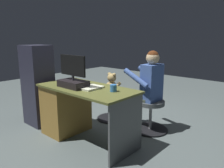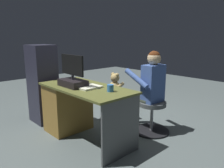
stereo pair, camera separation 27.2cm
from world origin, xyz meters
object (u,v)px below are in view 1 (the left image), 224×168
computer_mouse (73,81)px  teddy_bear (112,84)px  person (146,84)px  desk (71,107)px  visitor_chair (151,114)px  monitor (73,79)px  cup (113,88)px  office_chair_teddy (112,104)px  keyboard (86,85)px  tv_remote (66,83)px

computer_mouse → teddy_bear: 0.77m
teddy_bear → person: bearing=-177.9°
desk → visitor_chair: desk is taller
monitor → computer_mouse: 0.32m
cup → person: size_ratio=0.07×
teddy_bear → office_chair_teddy: bearing=90.0°
keyboard → computer_mouse: (0.30, -0.00, 0.01)m
tv_remote → office_chair_teddy: 1.00m
monitor → person: bearing=-118.6°
tv_remote → teddy_bear: (-0.12, -0.87, -0.14)m
office_chair_teddy → visitor_chair: bearing=-176.8°
office_chair_teddy → person: bearing=-176.8°
tv_remote → office_chair_teddy: (-0.12, -0.85, -0.50)m
tv_remote → teddy_bear: teddy_bear is taller
computer_mouse → teddy_bear: size_ratio=0.28×
desk → monitor: monitor is taller
desk → visitor_chair: bearing=-134.4°
visitor_chair → office_chair_teddy: bearing=3.2°
desk → teddy_bear: size_ratio=4.02×
desk → monitor: (-0.22, 0.11, 0.46)m
keyboard → person: person is taller
desk → tv_remote: size_ratio=9.25×
monitor → teddy_bear: 0.97m
person → teddy_bear: bearing=2.1°
monitor → visitor_chair: monitor is taller
tv_remote → teddy_bear: bearing=-121.2°
keyboard → computer_mouse: size_ratio=4.38×
computer_mouse → tv_remote: size_ratio=0.64×
monitor → keyboard: 0.22m
desk → person: (-0.74, -0.85, 0.31)m
teddy_bear → visitor_chair: bearing=-177.8°
teddy_bear → computer_mouse: bearing=81.3°
keyboard → tv_remote: keyboard is taller
monitor → visitor_chair: size_ratio=0.89×
monitor → person: (-0.52, -0.95, -0.15)m
desk → computer_mouse: bearing=-70.6°
visitor_chair → cup: bearing=85.5°
tv_remote → office_chair_teddy: size_ratio=0.30×
cup → tv_remote: (0.80, 0.11, -0.03)m
desk → computer_mouse: size_ratio=14.46×
monitor → keyboard: monitor is taller
computer_mouse → office_chair_teddy: (-0.11, -0.73, -0.51)m
tv_remote → visitor_chair: tv_remote is taller
cup → visitor_chair: cup is taller
desk → monitor: bearing=153.9°
monitor → teddy_bear: monitor is taller
keyboard → teddy_bear: size_ratio=1.22×
computer_mouse → cup: (-0.80, 0.01, 0.03)m
cup → visitor_chair: size_ratio=0.16×
keyboard → desk: bearing=14.7°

